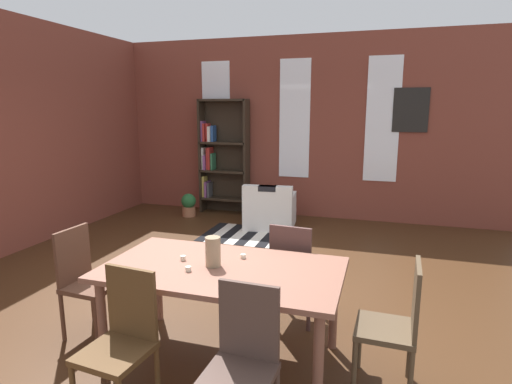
{
  "coord_description": "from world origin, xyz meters",
  "views": [
    {
      "loc": [
        1.56,
        -3.66,
        1.96
      ],
      "look_at": [
        0.02,
        1.35,
        0.9
      ],
      "focal_mm": 29.18,
      "sensor_mm": 36.0,
      "label": 1
    }
  ],
  "objects_px": {
    "dining_chair_near_right": "(242,361)",
    "potted_plant_by_shelf": "(189,205)",
    "armchair_white": "(270,211)",
    "vase_on_table": "(213,252)",
    "dining_chair_far_right": "(293,270)",
    "dining_chair_head_right": "(397,323)",
    "bookshelf_tall": "(221,156)",
    "dining_chair_near_left": "(122,338)",
    "dining_chair_head_left": "(85,278)",
    "dining_table": "(222,277)"
  },
  "relations": [
    {
      "from": "dining_chair_near_right",
      "to": "dining_chair_head_left",
      "type": "height_order",
      "value": "same"
    },
    {
      "from": "vase_on_table",
      "to": "dining_chair_far_right",
      "type": "distance_m",
      "value": 0.95
    },
    {
      "from": "bookshelf_tall",
      "to": "dining_chair_near_right",
      "type": "bearing_deg",
      "value": -66.88
    },
    {
      "from": "bookshelf_tall",
      "to": "potted_plant_by_shelf",
      "type": "relative_size",
      "value": 5.05
    },
    {
      "from": "dining_chair_head_left",
      "to": "dining_chair_near_right",
      "type": "bearing_deg",
      "value": -23.36
    },
    {
      "from": "vase_on_table",
      "to": "potted_plant_by_shelf",
      "type": "relative_size",
      "value": 0.55
    },
    {
      "from": "dining_chair_head_left",
      "to": "bookshelf_tall",
      "type": "relative_size",
      "value": 0.45
    },
    {
      "from": "bookshelf_tall",
      "to": "armchair_white",
      "type": "bearing_deg",
      "value": -31.9
    },
    {
      "from": "dining_chair_near_left",
      "to": "dining_chair_near_right",
      "type": "bearing_deg",
      "value": 0.02
    },
    {
      "from": "potted_plant_by_shelf",
      "to": "dining_chair_head_left",
      "type": "bearing_deg",
      "value": -76.27
    },
    {
      "from": "dining_chair_far_right",
      "to": "bookshelf_tall",
      "type": "bearing_deg",
      "value": 120.62
    },
    {
      "from": "vase_on_table",
      "to": "dining_chair_near_left",
      "type": "height_order",
      "value": "vase_on_table"
    },
    {
      "from": "dining_chair_near_left",
      "to": "armchair_white",
      "type": "height_order",
      "value": "dining_chair_near_left"
    },
    {
      "from": "bookshelf_tall",
      "to": "vase_on_table",
      "type": "bearing_deg",
      "value": -68.81
    },
    {
      "from": "dining_table",
      "to": "dining_chair_head_left",
      "type": "bearing_deg",
      "value": 179.81
    },
    {
      "from": "dining_chair_near_left",
      "to": "bookshelf_tall",
      "type": "relative_size",
      "value": 0.45
    },
    {
      "from": "dining_chair_far_right",
      "to": "dining_chair_head_left",
      "type": "xyz_separation_m",
      "value": [
        -1.69,
        -0.72,
        0.0
      ]
    },
    {
      "from": "dining_chair_head_right",
      "to": "armchair_white",
      "type": "bearing_deg",
      "value": 117.26
    },
    {
      "from": "dining_chair_far_right",
      "to": "dining_chair_head_left",
      "type": "bearing_deg",
      "value": -156.75
    },
    {
      "from": "bookshelf_tall",
      "to": "armchair_white",
      "type": "xyz_separation_m",
      "value": [
        1.16,
        -0.72,
        -0.8
      ]
    },
    {
      "from": "dining_chair_head_right",
      "to": "dining_table",
      "type": "bearing_deg",
      "value": 179.88
    },
    {
      "from": "dining_chair_far_right",
      "to": "bookshelf_tall",
      "type": "relative_size",
      "value": 0.45
    },
    {
      "from": "dining_table",
      "to": "potted_plant_by_shelf",
      "type": "height_order",
      "value": "dining_table"
    },
    {
      "from": "dining_chair_near_left",
      "to": "potted_plant_by_shelf",
      "type": "xyz_separation_m",
      "value": [
        -1.85,
        4.69,
        -0.3
      ]
    },
    {
      "from": "potted_plant_by_shelf",
      "to": "dining_chair_near_right",
      "type": "bearing_deg",
      "value": -60.4
    },
    {
      "from": "dining_chair_near_left",
      "to": "armchair_white",
      "type": "xyz_separation_m",
      "value": [
        -0.23,
        4.45,
        -0.23
      ]
    },
    {
      "from": "vase_on_table",
      "to": "armchair_white",
      "type": "relative_size",
      "value": 0.26
    },
    {
      "from": "potted_plant_by_shelf",
      "to": "dining_chair_far_right",
      "type": "bearing_deg",
      "value": -50.59
    },
    {
      "from": "vase_on_table",
      "to": "bookshelf_tall",
      "type": "distance_m",
      "value": 4.77
    },
    {
      "from": "bookshelf_tall",
      "to": "dining_chair_far_right",
      "type": "bearing_deg",
      "value": -59.38
    },
    {
      "from": "potted_plant_by_shelf",
      "to": "vase_on_table",
      "type": "bearing_deg",
      "value": -61.19
    },
    {
      "from": "vase_on_table",
      "to": "dining_chair_near_left",
      "type": "bearing_deg",
      "value": -114.31
    },
    {
      "from": "dining_chair_head_right",
      "to": "dining_chair_near_right",
      "type": "bearing_deg",
      "value": -140.21
    },
    {
      "from": "dining_chair_head_right",
      "to": "bookshelf_tall",
      "type": "bearing_deg",
      "value": 124.71
    },
    {
      "from": "dining_table",
      "to": "armchair_white",
      "type": "height_order",
      "value": "dining_table"
    },
    {
      "from": "dining_chair_near_left",
      "to": "potted_plant_by_shelf",
      "type": "relative_size",
      "value": 2.26
    },
    {
      "from": "dining_chair_near_right",
      "to": "dining_chair_head_left",
      "type": "xyz_separation_m",
      "value": [
        -1.7,
        0.73,
        0.0
      ]
    },
    {
      "from": "dining_table",
      "to": "dining_chair_near_right",
      "type": "relative_size",
      "value": 1.92
    },
    {
      "from": "bookshelf_tall",
      "to": "potted_plant_by_shelf",
      "type": "height_order",
      "value": "bookshelf_tall"
    },
    {
      "from": "vase_on_table",
      "to": "potted_plant_by_shelf",
      "type": "distance_m",
      "value": 4.57
    },
    {
      "from": "dining_chair_head_right",
      "to": "dining_chair_far_right",
      "type": "xyz_separation_m",
      "value": [
        -0.88,
        0.73,
        0.0
      ]
    },
    {
      "from": "dining_table",
      "to": "dining_chair_head_right",
      "type": "relative_size",
      "value": 1.92
    },
    {
      "from": "dining_chair_head_right",
      "to": "dining_chair_near_left",
      "type": "bearing_deg",
      "value": -156.7
    },
    {
      "from": "dining_chair_near_right",
      "to": "dining_chair_far_right",
      "type": "distance_m",
      "value": 1.46
    },
    {
      "from": "dining_chair_head_left",
      "to": "bookshelf_tall",
      "type": "distance_m",
      "value": 4.51
    },
    {
      "from": "dining_chair_near_right",
      "to": "potted_plant_by_shelf",
      "type": "height_order",
      "value": "dining_chair_near_right"
    },
    {
      "from": "dining_table",
      "to": "dining_chair_near_left",
      "type": "xyz_separation_m",
      "value": [
        -0.4,
        -0.73,
        -0.17
      ]
    },
    {
      "from": "dining_chair_near_left",
      "to": "dining_chair_head_left",
      "type": "xyz_separation_m",
      "value": [
        -0.88,
        0.73,
        0.0
      ]
    },
    {
      "from": "dining_chair_near_right",
      "to": "armchair_white",
      "type": "xyz_separation_m",
      "value": [
        -1.05,
        4.45,
        -0.23
      ]
    },
    {
      "from": "dining_chair_near_left",
      "to": "bookshelf_tall",
      "type": "height_order",
      "value": "bookshelf_tall"
    }
  ]
}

